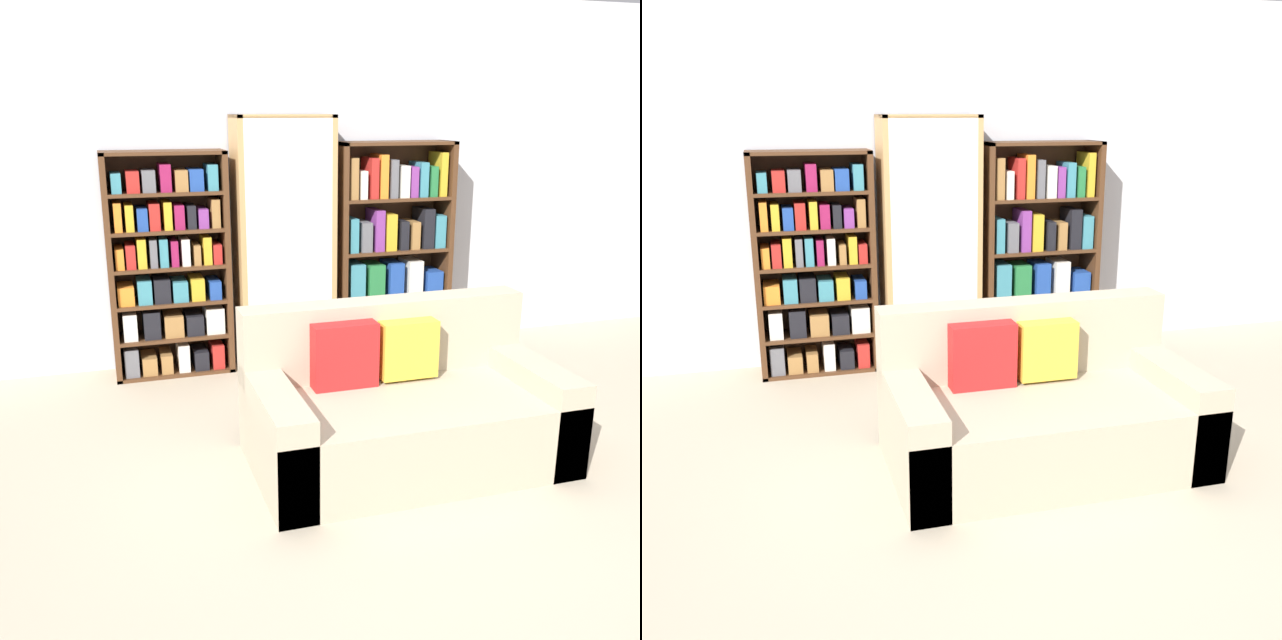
{
  "view_description": "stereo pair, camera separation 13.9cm",
  "coord_description": "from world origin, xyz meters",
  "views": [
    {
      "loc": [
        -1.37,
        -2.67,
        1.86
      ],
      "look_at": [
        -0.09,
        1.48,
        0.58
      ],
      "focal_mm": 40.0,
      "sensor_mm": 36.0,
      "label": 1
    },
    {
      "loc": [
        -1.24,
        -2.71,
        1.86
      ],
      "look_at": [
        -0.09,
        1.48,
        0.58
      ],
      "focal_mm": 40.0,
      "sensor_mm": 36.0,
      "label": 2
    }
  ],
  "objects": [
    {
      "name": "bookshelf_left",
      "position": [
        -0.93,
        2.4,
        0.77
      ],
      "size": [
        0.85,
        0.32,
        1.6
      ],
      "color": "#4C2D19",
      "rests_on": "ground"
    },
    {
      "name": "bookshelf_right",
      "position": [
        0.79,
        2.4,
        0.78
      ],
      "size": [
        0.91,
        0.32,
        1.64
      ],
      "color": "#4C2D19",
      "rests_on": "ground"
    },
    {
      "name": "wine_bottle",
      "position": [
        0.52,
        1.4,
        0.15
      ],
      "size": [
        0.08,
        0.08,
        0.36
      ],
      "color": "#143819",
      "rests_on": "ground"
    },
    {
      "name": "ground_plane",
      "position": [
        0.0,
        0.0,
        0.0
      ],
      "size": [
        16.0,
        16.0,
        0.0
      ],
      "primitive_type": "plane",
      "color": "tan"
    },
    {
      "name": "couch",
      "position": [
        0.12,
        0.64,
        0.29
      ],
      "size": [
        1.67,
        0.92,
        0.84
      ],
      "color": "tan",
      "rests_on": "ground"
    },
    {
      "name": "display_cabinet",
      "position": [
        -0.09,
        2.39,
        0.92
      ],
      "size": [
        0.71,
        0.36,
        1.83
      ],
      "color": "tan",
      "rests_on": "ground"
    },
    {
      "name": "wall_back",
      "position": [
        0.0,
        2.61,
        1.35
      ],
      "size": [
        7.08,
        0.06,
        2.7
      ],
      "color": "silver",
      "rests_on": "ground"
    }
  ]
}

